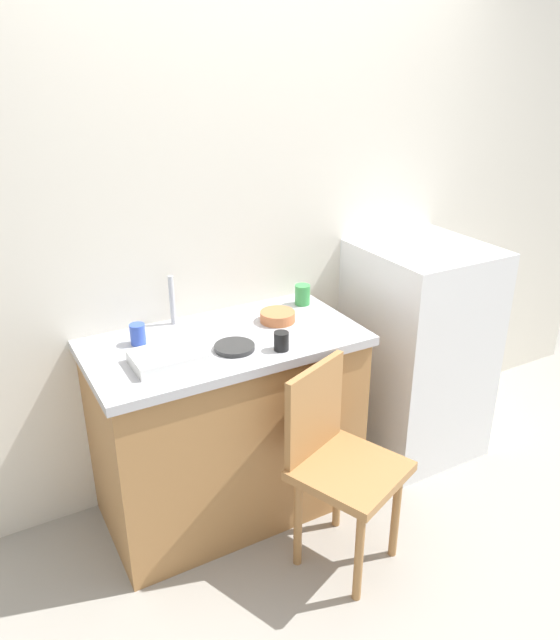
{
  "coord_description": "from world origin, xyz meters",
  "views": [
    {
      "loc": [
        -1.3,
        -1.55,
        2.04
      ],
      "look_at": [
        -0.09,
        0.6,
        0.95
      ],
      "focal_mm": 34.35,
      "sensor_mm": 36.0,
      "label": 1
    }
  ],
  "objects_px": {
    "cup_green": "(302,295)",
    "cup_black": "(281,341)",
    "refrigerator": "(417,350)",
    "cup_blue": "(138,334)",
    "chair": "(338,459)",
    "terracotta_bowl": "(278,316)",
    "hotplate": "(234,347)",
    "dish_tray": "(168,357)"
  },
  "relations": [
    {
      "from": "chair",
      "to": "cup_green",
      "type": "distance_m",
      "value": 0.85
    },
    {
      "from": "chair",
      "to": "hotplate",
      "type": "distance_m",
      "value": 0.63
    },
    {
      "from": "chair",
      "to": "cup_black",
      "type": "relative_size",
      "value": 11.25
    },
    {
      "from": "dish_tray",
      "to": "cup_black",
      "type": "distance_m",
      "value": 0.47
    },
    {
      "from": "dish_tray",
      "to": "terracotta_bowl",
      "type": "bearing_deg",
      "value": 14.05
    },
    {
      "from": "cup_black",
      "to": "hotplate",
      "type": "bearing_deg",
      "value": 149.81
    },
    {
      "from": "refrigerator",
      "to": "hotplate",
      "type": "relative_size",
      "value": 6.76
    },
    {
      "from": "hotplate",
      "to": "cup_black",
      "type": "bearing_deg",
      "value": -30.19
    },
    {
      "from": "hotplate",
      "to": "chair",
      "type": "bearing_deg",
      "value": -55.43
    },
    {
      "from": "chair",
      "to": "dish_tray",
      "type": "distance_m",
      "value": 0.81
    },
    {
      "from": "refrigerator",
      "to": "cup_blue",
      "type": "distance_m",
      "value": 1.5
    },
    {
      "from": "dish_tray",
      "to": "terracotta_bowl",
      "type": "xyz_separation_m",
      "value": [
        0.58,
        0.14,
        -0.0
      ]
    },
    {
      "from": "cup_green",
      "to": "cup_black",
      "type": "xyz_separation_m",
      "value": [
        -0.33,
        -0.38,
        -0.01
      ]
    },
    {
      "from": "cup_blue",
      "to": "dish_tray",
      "type": "bearing_deg",
      "value": -77.86
    },
    {
      "from": "refrigerator",
      "to": "chair",
      "type": "relative_size",
      "value": 1.29
    },
    {
      "from": "hotplate",
      "to": "cup_green",
      "type": "relative_size",
      "value": 1.72
    },
    {
      "from": "refrigerator",
      "to": "terracotta_bowl",
      "type": "bearing_deg",
      "value": 176.09
    },
    {
      "from": "dish_tray",
      "to": "cup_black",
      "type": "relative_size",
      "value": 3.54
    },
    {
      "from": "refrigerator",
      "to": "cup_green",
      "type": "distance_m",
      "value": 0.74
    },
    {
      "from": "refrigerator",
      "to": "chair",
      "type": "distance_m",
      "value": 0.98
    },
    {
      "from": "cup_green",
      "to": "cup_black",
      "type": "relative_size",
      "value": 1.25
    },
    {
      "from": "cup_green",
      "to": "cup_blue",
      "type": "bearing_deg",
      "value": -177.25
    },
    {
      "from": "hotplate",
      "to": "cup_blue",
      "type": "height_order",
      "value": "cup_blue"
    },
    {
      "from": "terracotta_bowl",
      "to": "cup_blue",
      "type": "relative_size",
      "value": 1.79
    },
    {
      "from": "chair",
      "to": "terracotta_bowl",
      "type": "xyz_separation_m",
      "value": [
        0.03,
        0.56,
        0.42
      ]
    },
    {
      "from": "cup_blue",
      "to": "refrigerator",
      "type": "bearing_deg",
      "value": -5.44
    },
    {
      "from": "chair",
      "to": "cup_blue",
      "type": "height_order",
      "value": "cup_blue"
    },
    {
      "from": "cup_green",
      "to": "cup_blue",
      "type": "xyz_separation_m",
      "value": [
        -0.83,
        -0.04,
        -0.0
      ]
    },
    {
      "from": "cup_black",
      "to": "dish_tray",
      "type": "bearing_deg",
      "value": 165.46
    },
    {
      "from": "refrigerator",
      "to": "hotplate",
      "type": "bearing_deg",
      "value": -174.45
    },
    {
      "from": "cup_blue",
      "to": "terracotta_bowl",
      "type": "bearing_deg",
      "value": -7.4
    },
    {
      "from": "chair",
      "to": "cup_black",
      "type": "distance_m",
      "value": 0.54
    },
    {
      "from": "refrigerator",
      "to": "dish_tray",
      "type": "height_order",
      "value": "refrigerator"
    },
    {
      "from": "refrigerator",
      "to": "terracotta_bowl",
      "type": "xyz_separation_m",
      "value": [
        -0.82,
        0.06,
        0.35
      ]
    },
    {
      "from": "terracotta_bowl",
      "to": "cup_blue",
      "type": "bearing_deg",
      "value": 172.6
    },
    {
      "from": "hotplate",
      "to": "cup_green",
      "type": "xyz_separation_m",
      "value": [
        0.5,
        0.29,
        0.04
      ]
    },
    {
      "from": "refrigerator",
      "to": "chair",
      "type": "xyz_separation_m",
      "value": [
        -0.84,
        -0.5,
        -0.08
      ]
    },
    {
      "from": "terracotta_bowl",
      "to": "cup_black",
      "type": "distance_m",
      "value": 0.29
    },
    {
      "from": "chair",
      "to": "cup_black",
      "type": "xyz_separation_m",
      "value": [
        -0.1,
        0.29,
        0.44
      ]
    },
    {
      "from": "cup_green",
      "to": "cup_black",
      "type": "distance_m",
      "value": 0.51
    },
    {
      "from": "refrigerator",
      "to": "cup_black",
      "type": "relative_size",
      "value": 14.52
    },
    {
      "from": "refrigerator",
      "to": "terracotta_bowl",
      "type": "height_order",
      "value": "refrigerator"
    }
  ]
}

